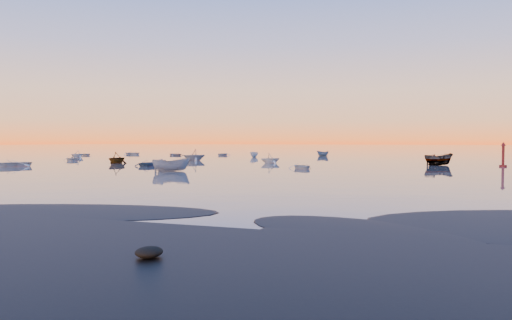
% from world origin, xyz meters
% --- Properties ---
extents(ground, '(600.00, 600.00, 0.00)m').
position_xyz_m(ground, '(0.00, 100.00, 0.00)').
color(ground, slate).
rests_on(ground, ground).
extents(mud_lobes, '(140.00, 6.00, 0.07)m').
position_xyz_m(mud_lobes, '(0.00, -1.00, 0.01)').
color(mud_lobes, black).
rests_on(mud_lobes, ground).
extents(moored_fleet, '(124.00, 58.00, 1.20)m').
position_xyz_m(moored_fleet, '(0.00, 53.00, 0.00)').
color(moored_fleet, silver).
rests_on(moored_fleet, ground).
extents(boat_near_left, '(3.96, 3.53, 0.94)m').
position_xyz_m(boat_near_left, '(-37.13, 43.69, 0.00)').
color(boat_near_left, silver).
rests_on(boat_near_left, ground).
extents(boat_near_center, '(3.95, 3.97, 1.36)m').
position_xyz_m(boat_near_center, '(-9.60, 25.44, 0.00)').
color(boat_near_center, gray).
rests_on(boat_near_center, ground).
extents(channel_marker, '(0.86, 0.86, 3.05)m').
position_xyz_m(channel_marker, '(23.10, 46.71, 1.21)').
color(channel_marker, '#4B1010').
rests_on(channel_marker, ground).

